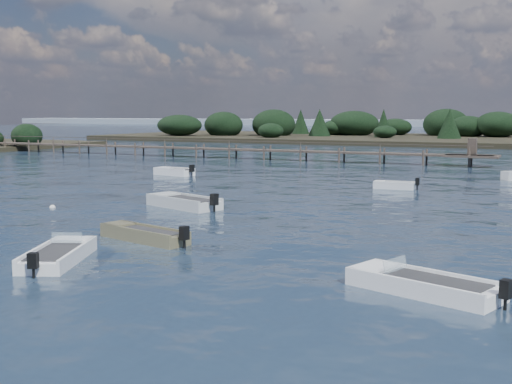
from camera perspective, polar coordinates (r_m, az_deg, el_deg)
The scene contains 10 objects.
ground at distance 76.87m, azimuth 16.78°, elevation 2.96°, with size 400.00×400.00×0.00m, color #152232.
dinghy_mid_grey at distance 34.91m, azimuth -6.44°, elevation -1.10°, with size 4.96×3.10×1.24m.
dinghy_extra_b at distance 26.13m, azimuth -9.91°, elevation -3.95°, with size 4.59×2.14×1.08m.
tender_far_white at distance 44.09m, azimuth 12.19°, elevation 0.46°, with size 3.02×1.25×1.02m.
dinghy_mid_white_a at distance 19.05m, azimuth 14.63°, elevation -8.24°, with size 4.69×2.86×1.08m.
tender_far_grey at distance 53.00m, azimuth -7.28°, elevation 1.67°, with size 3.85×1.90×1.22m.
dinghy_near_olive at distance 23.20m, azimuth -17.14°, elevation -5.59°, with size 3.00×4.38×1.07m.
buoy_c at distance 36.25m, azimuth -17.63°, elevation -1.35°, with size 0.32×0.32×0.32m, color silver.
jetty at distance 72.23m, azimuth -2.09°, elevation 3.79°, with size 64.50×3.20×3.40m.
distant_haze at distance 266.12m, azimuth 3.26°, elevation 5.95°, with size 280.00×20.00×2.40m, color gray.
Camera 1 is at (11.97, -15.76, 5.09)m, focal length 45.00 mm.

